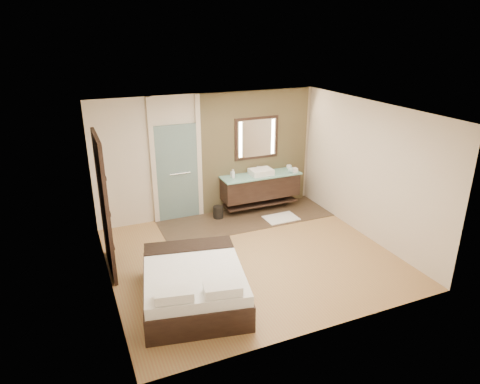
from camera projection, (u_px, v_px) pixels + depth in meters
name	position (u px, v px, depth m)	size (l,w,h in m)	color
floor	(251.00, 257.00, 7.92)	(5.00, 5.00, 0.00)	#A16B43
tile_strip	(246.00, 218.00, 9.51)	(3.80, 1.30, 0.01)	#3D3021
stone_wall	(255.00, 150.00, 9.73)	(2.60, 0.08, 2.70)	tan
vanity	(260.00, 186.00, 9.75)	(1.85, 0.55, 0.88)	black
mirror_unit	(257.00, 138.00, 9.57)	(1.06, 0.04, 0.96)	black
frosted_door	(177.00, 169.00, 9.12)	(1.10, 0.12, 2.70)	#9DC7C4
shoji_partition	(104.00, 205.00, 7.11)	(0.06, 1.20, 2.40)	black
bed	(194.00, 284.00, 6.54)	(1.84, 2.13, 0.72)	black
bath_mat	(281.00, 218.00, 9.47)	(0.72, 0.50, 0.02)	white
waste_bin	(218.00, 212.00, 9.47)	(0.22, 0.22, 0.28)	black
tissue_box	(294.00, 170.00, 9.78)	(0.12, 0.12, 0.10)	white
soap_bottle_a	(233.00, 174.00, 9.37)	(0.08, 0.08, 0.20)	white
soap_bottle_b	(232.00, 173.00, 9.48)	(0.07, 0.08, 0.16)	#B2B2B2
soap_bottle_c	(291.00, 169.00, 9.75)	(0.13, 0.13, 0.17)	#A3CDCD
cup	(289.00, 167.00, 10.00)	(0.12, 0.12, 0.10)	white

